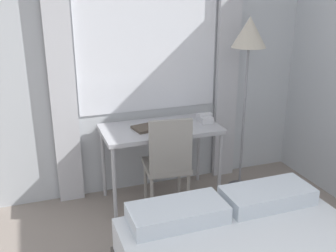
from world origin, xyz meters
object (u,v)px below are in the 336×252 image
object	(u,v)px
desk	(161,134)
standing_lamp	(249,44)
desk_chair	(168,160)
book	(148,128)
telephone	(205,118)

from	to	relation	value
desk	standing_lamp	world-z (taller)	standing_lamp
desk	desk_chair	bearing A→B (deg)	-95.66
desk_chair	standing_lamp	world-z (taller)	standing_lamp
desk_chair	book	xyz separation A→B (m)	(-0.10, 0.28, 0.23)
standing_lamp	desk	bearing A→B (deg)	175.12
desk	desk_chair	size ratio (longest dim) A/B	1.15
standing_lamp	telephone	size ratio (longest dim) A/B	10.83
desk_chair	book	bearing A→B (deg)	115.78
desk	book	bearing A→B (deg)	-175.11
desk	desk_chair	world-z (taller)	desk_chair
desk	standing_lamp	bearing A→B (deg)	-4.88
book	telephone	bearing A→B (deg)	0.66
desk_chair	telephone	world-z (taller)	desk_chair
desk	telephone	world-z (taller)	telephone
standing_lamp	book	size ratio (longest dim) A/B	5.86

